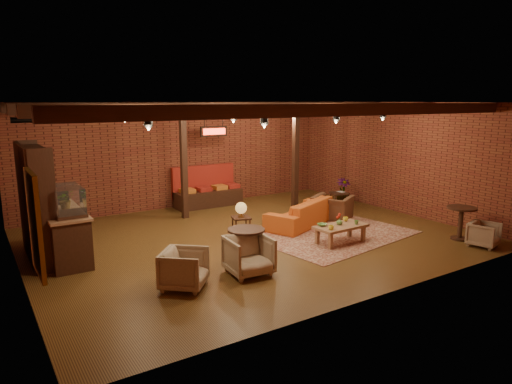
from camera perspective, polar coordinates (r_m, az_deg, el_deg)
floor at (r=11.07m, az=-0.43°, el=-5.68°), size 10.00×10.00×0.00m
ceiling at (r=10.58m, az=-0.46°, el=11.13°), size 10.00×8.00×0.02m
wall_back at (r=14.23m, az=-9.08°, el=4.60°), size 10.00×0.02×3.20m
wall_front at (r=7.68m, az=15.64°, el=-1.44°), size 10.00×0.02×3.20m
wall_left at (r=9.13m, az=-28.06°, el=-0.37°), size 0.02×8.00×3.20m
wall_right at (r=14.00m, az=17.21°, el=4.12°), size 0.02×8.00×3.20m
ceiling_beams at (r=10.58m, az=-0.46°, el=10.48°), size 9.80×6.40×0.22m
ceiling_pipe at (r=11.97m, az=-4.59°, el=9.45°), size 9.60×0.12×0.12m
post_left at (r=12.71m, az=-9.02°, el=3.80°), size 0.16×0.16×3.20m
post_right at (r=13.92m, az=4.96°, el=4.55°), size 0.16×0.16×3.20m
service_counter at (r=10.37m, az=-23.18°, el=-3.21°), size 0.80×2.50×1.60m
plant_counter at (r=10.49m, az=-23.01°, el=-0.68°), size 0.35×0.39×0.30m
shelving_hutch at (r=10.33m, az=-25.63°, el=-1.19°), size 0.52×2.00×2.40m
chalkboard_menu at (r=6.90m, az=-25.83°, el=-3.61°), size 0.08×0.96×1.46m
banquette at (r=14.24m, az=-6.00°, el=0.20°), size 2.10×0.70×1.00m
service_sign at (r=13.60m, az=-5.30°, el=7.56°), size 0.86×0.06×0.30m
ceiling_spotlights at (r=10.59m, az=-0.46°, el=9.29°), size 6.40×4.40×0.28m
rug at (r=11.50m, az=9.19°, el=-5.14°), size 4.13×3.38×0.01m
sofa at (r=12.11m, az=5.70°, el=-2.54°), size 2.53×1.76×0.69m
coffee_table at (r=10.71m, az=10.47°, el=-4.34°), size 1.26×0.65×0.68m
side_table_lamp at (r=10.86m, az=-1.88°, el=-2.37°), size 0.52×0.52×0.88m
round_table_left at (r=9.08m, az=-1.23°, el=-6.12°), size 0.73×0.73×0.77m
armchair_a at (r=8.19m, az=-8.97°, el=-9.25°), size 1.01×1.02×0.76m
armchair_b at (r=8.69m, az=-0.92°, el=-7.70°), size 0.85×0.80×0.82m
armchair_right at (r=12.82m, az=9.54°, el=-1.44°), size 1.05×1.19×0.88m
side_table_book at (r=13.99m, az=10.33°, el=-0.21°), size 0.59×0.59×0.54m
round_table_right at (r=11.81m, az=24.26°, el=-2.97°), size 0.67×0.67×0.79m
armchair_far at (r=11.53m, az=26.62°, el=-4.64°), size 0.71×0.68×0.61m
plant_tall at (r=14.68m, az=10.95°, el=3.21°), size 1.68×1.68×2.42m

